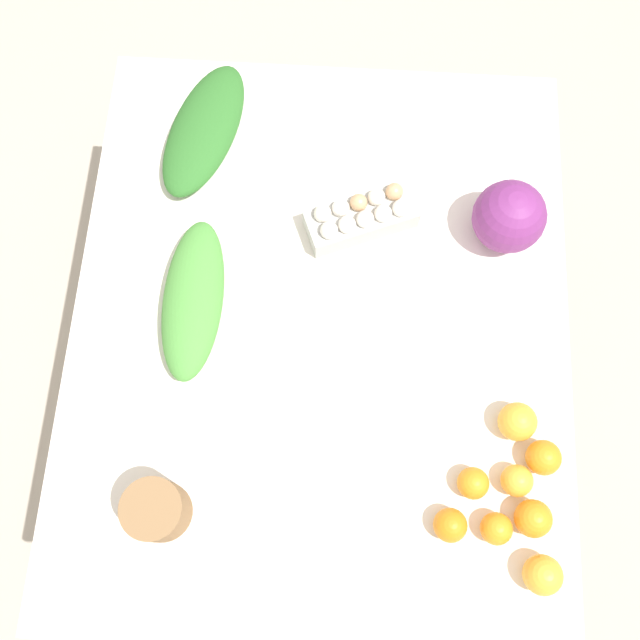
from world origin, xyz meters
The scene contains 15 objects.
ground_plane centered at (0.00, 0.00, 0.00)m, with size 8.00×8.00×0.00m, color #B2A899.
dining_table centered at (0.00, 0.00, 0.64)m, with size 1.34×1.09×0.73m.
cabbage_purple centered at (0.24, -0.40, 0.81)m, with size 0.16×0.16×0.16m, color #7A2D75.
egg_carton centered at (0.24, -0.08, 0.77)m, with size 0.18×0.27×0.09m.
paper_bag centered at (-0.42, 0.29, 0.79)m, with size 0.12×0.12×0.12m, color olive.
greens_bunch_kale centered at (0.02, 0.28, 0.77)m, with size 0.37×0.13×0.08m, color #4C933D.
greens_bunch_beet_tops centered at (0.45, 0.30, 0.76)m, with size 0.37×0.15×0.08m, color #2D6B28.
orange_0 centered at (-0.33, -0.33, 0.76)m, with size 0.06×0.06×0.06m, color orange.
orange_1 centered at (-0.32, -0.41, 0.76)m, with size 0.07×0.07×0.07m, color #F9A833.
orange_2 centered at (-0.49, -0.46, 0.76)m, with size 0.08×0.08×0.08m, color #F9A833.
orange_3 centered at (-0.41, -0.37, 0.76)m, with size 0.06×0.06×0.06m, color orange.
orange_4 centered at (-0.41, -0.28, 0.76)m, with size 0.07×0.07×0.07m, color orange.
orange_5 centered at (-0.20, -0.42, 0.77)m, with size 0.08×0.08×0.08m, color #F9A833.
orange_6 centered at (-0.39, -0.44, 0.76)m, with size 0.07×0.07×0.07m, color orange.
orange_7 centered at (-0.27, -0.47, 0.76)m, with size 0.07×0.07×0.07m, color orange.
Camera 1 is at (-0.48, -0.03, 2.21)m, focal length 40.00 mm.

